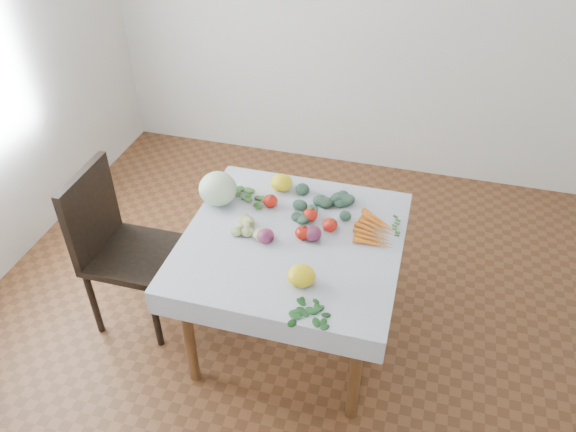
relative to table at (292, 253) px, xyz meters
name	(u,v)px	position (x,y,z in m)	size (l,w,h in m)	color
ground	(292,334)	(0.00, 0.00, -0.65)	(4.00, 4.00, 0.00)	brown
back_wall	(364,4)	(0.00, 2.00, 0.70)	(4.00, 0.04, 2.70)	white
table	(292,253)	(0.00, 0.00, 0.00)	(1.00, 1.00, 0.75)	brown
tablecloth	(292,239)	(0.00, 0.00, 0.10)	(1.12, 1.12, 0.01)	white
chair	(115,240)	(-1.02, -0.08, -0.07)	(0.46, 0.46, 1.01)	black
cabbage	(218,189)	(-0.48, 0.19, 0.20)	(0.21, 0.21, 0.19)	#DDEFC8
tomato_a	(270,201)	(-0.19, 0.24, 0.14)	(0.08, 0.08, 0.07)	red
tomato_b	(310,215)	(0.05, 0.17, 0.14)	(0.08, 0.08, 0.07)	red
tomato_c	(330,225)	(0.17, 0.12, 0.14)	(0.08, 0.08, 0.07)	red
tomato_d	(303,233)	(0.05, 0.01, 0.14)	(0.08, 0.08, 0.07)	red
heirloom_back	(281,183)	(-0.18, 0.41, 0.15)	(0.13, 0.13, 0.09)	yellow
heirloom_front	(301,276)	(0.13, -0.31, 0.15)	(0.13, 0.13, 0.09)	yellow
onion_a	(266,236)	(-0.12, -0.06, 0.14)	(0.09, 0.09, 0.08)	#511738
onion_b	(313,233)	(0.10, 0.02, 0.14)	(0.09, 0.09, 0.08)	#511738
tomatillo_cluster	(251,226)	(-0.23, 0.01, 0.13)	(0.18, 0.14, 0.06)	#ADC16F
carrot_bunch	(375,231)	(0.41, 0.15, 0.12)	(0.22, 0.30, 0.03)	#D85D18
kale_bunch	(324,206)	(0.10, 0.28, 0.13)	(0.38, 0.29, 0.05)	#345641
basil_bunch	(309,312)	(0.21, -0.48, 0.11)	(0.21, 0.18, 0.01)	#174919
dill_bunch	(251,197)	(-0.32, 0.27, 0.11)	(0.18, 0.18, 0.02)	#467535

